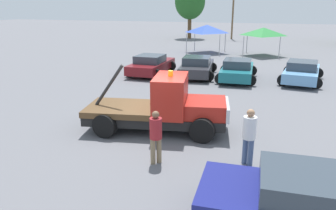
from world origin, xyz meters
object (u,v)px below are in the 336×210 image
(person_at_hood, at_px, (156,134))
(parked_car_teal, at_px, (237,70))
(person_near_truck, at_px, (249,133))
(parked_car_skyblue, at_px, (302,72))
(parked_car_charcoal, at_px, (197,67))
(tree_center, at_px, (190,2))
(tow_truck, at_px, (164,108))
(parked_car_maroon, at_px, (151,65))
(canopy_tent_blue, at_px, (207,29))
(utility_pole, at_px, (233,5))
(foreground_car, at_px, (324,205))
(canopy_tent_green, at_px, (263,32))

(person_at_hood, distance_m, parked_car_teal, 12.46)
(person_near_truck, distance_m, parked_car_skyblue, 12.49)
(parked_car_skyblue, bearing_deg, parked_car_charcoal, 99.58)
(tree_center, bearing_deg, tow_truck, -76.29)
(parked_car_maroon, relative_size, canopy_tent_blue, 1.41)
(parked_car_teal, bearing_deg, parked_car_charcoal, 80.06)
(tow_truck, relative_size, utility_pole, 0.64)
(tree_center, bearing_deg, utility_pole, 10.08)
(parked_car_maroon, xyz_separation_m, utility_pole, (1.70, 26.28, 3.98))
(parked_car_maroon, xyz_separation_m, tree_center, (-4.14, 25.24, 4.38))
(person_at_hood, relative_size, parked_car_maroon, 0.36)
(foreground_car, bearing_deg, parked_car_skyblue, 85.74)
(foreground_car, distance_m, parked_car_maroon, 17.11)
(tow_truck, height_order, person_at_hood, tow_truck)
(person_at_hood, bearing_deg, parked_car_skyblue, -65.74)
(parked_car_maroon, distance_m, parked_car_charcoal, 3.17)
(parked_car_teal, height_order, canopy_tent_blue, canopy_tent_blue)
(canopy_tent_green, bearing_deg, parked_car_maroon, -120.47)
(person_at_hood, height_order, parked_car_skyblue, person_at_hood)
(parked_car_maroon, height_order, parked_car_teal, same)
(foreground_car, xyz_separation_m, utility_pole, (-7.77, 40.52, 3.98))
(foreground_car, relative_size, tree_center, 0.72)
(person_at_hood, height_order, tree_center, tree_center)
(person_near_truck, bearing_deg, tree_center, -125.56)
(parked_car_skyblue, bearing_deg, canopy_tent_blue, 43.93)
(parked_car_skyblue, xyz_separation_m, tree_center, (-13.86, 24.54, 4.38))
(parked_car_charcoal, bearing_deg, parked_car_skyblue, -94.38)
(tow_truck, distance_m, parked_car_maroon, 10.72)
(parked_car_skyblue, distance_m, canopy_tent_green, 11.21)
(utility_pole, bearing_deg, parked_car_teal, -80.99)
(foreground_car, xyz_separation_m, parked_car_teal, (-3.61, 14.28, -0.00))
(tow_truck, xyz_separation_m, parked_car_teal, (1.47, 9.81, -0.26))
(parked_car_charcoal, bearing_deg, person_near_truck, -166.76)
(person_at_hood, xyz_separation_m, parked_car_teal, (0.79, 12.43, -0.31))
(person_near_truck, height_order, tree_center, tree_center)
(tow_truck, xyz_separation_m, parked_car_maroon, (-4.40, 9.77, -0.26))
(canopy_tent_blue, bearing_deg, parked_car_skyblue, -52.47)
(foreground_car, distance_m, parked_car_teal, 14.73)
(tree_center, xyz_separation_m, utility_pole, (5.85, 1.04, -0.40))
(tow_truck, xyz_separation_m, tree_center, (-8.54, 35.01, 4.12))
(parked_car_maroon, bearing_deg, canopy_tent_blue, -6.56)
(parked_car_skyblue, relative_size, utility_pole, 0.55)
(parked_car_maroon, distance_m, canopy_tent_blue, 11.85)
(canopy_tent_blue, height_order, tree_center, tree_center)
(canopy_tent_blue, distance_m, canopy_tent_green, 5.40)
(foreground_car, height_order, utility_pole, utility_pole)
(tree_center, bearing_deg, person_near_truck, -72.20)
(tow_truck, xyz_separation_m, person_at_hood, (0.67, -2.62, 0.04))
(parked_car_teal, distance_m, parked_car_skyblue, 3.91)
(parked_car_charcoal, height_order, tree_center, tree_center)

